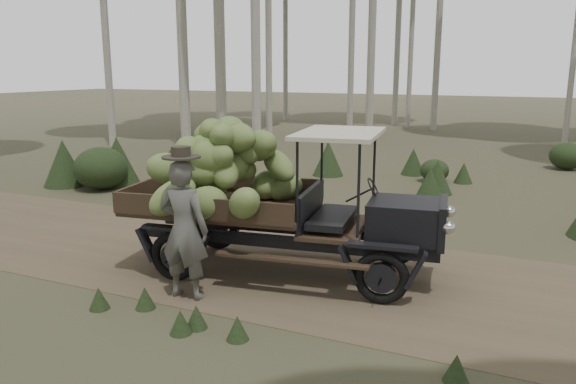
{
  "coord_description": "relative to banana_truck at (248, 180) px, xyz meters",
  "views": [
    {
      "loc": [
        2.98,
        -7.68,
        3.11
      ],
      "look_at": [
        -0.44,
        -0.19,
        1.28
      ],
      "focal_mm": 35.0,
      "sensor_mm": 36.0,
      "label": 1
    }
  ],
  "objects": [
    {
      "name": "undergrowth",
      "position": [
        0.37,
        -0.37,
        -0.87
      ],
      "size": [
        21.05,
        22.62,
        1.36
      ],
      "color": "#233319",
      "rests_on": "ground"
    },
    {
      "name": "ground",
      "position": [
        1.07,
        0.3,
        -1.43
      ],
      "size": [
        120.0,
        120.0,
        0.0
      ],
      "primitive_type": "plane",
      "color": "#473D2B",
      "rests_on": "ground"
    },
    {
      "name": "dirt_track",
      "position": [
        1.07,
        0.3,
        -1.43
      ],
      "size": [
        70.0,
        4.0,
        0.01
      ],
      "primitive_type": "cube",
      "color": "brown",
      "rests_on": "ground"
    },
    {
      "name": "farmer",
      "position": [
        -0.26,
        -1.34,
        -0.44
      ],
      "size": [
        0.74,
        0.55,
        2.1
      ],
      "rotation": [
        0.0,
        0.0,
        3.22
      ],
      "color": "#4F4D48",
      "rests_on": "ground"
    },
    {
      "name": "banana_truck",
      "position": [
        0.0,
        0.0,
        0.0
      ],
      "size": [
        5.02,
        2.72,
        2.44
      ],
      "rotation": [
        0.0,
        0.0,
        0.14
      ],
      "color": "black",
      "rests_on": "ground"
    }
  ]
}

